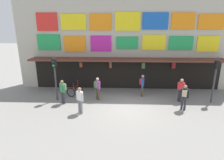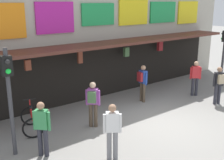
{
  "view_description": "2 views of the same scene",
  "coord_description": "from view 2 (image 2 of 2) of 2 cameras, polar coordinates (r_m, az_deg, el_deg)",
  "views": [
    {
      "loc": [
        -0.58,
        -11.21,
        5.34
      ],
      "look_at": [
        -1.09,
        1.17,
        1.56
      ],
      "focal_mm": 30.05,
      "sensor_mm": 36.0,
      "label": 1
    },
    {
      "loc": [
        -7.49,
        -6.56,
        4.41
      ],
      "look_at": [
        -0.81,
        1.94,
        1.4
      ],
      "focal_mm": 45.7,
      "sensor_mm": 36.0,
      "label": 2
    }
  ],
  "objects": [
    {
      "name": "ground_plane",
      "position": [
        10.89,
        9.79,
        -8.58
      ],
      "size": [
        80.0,
        80.0,
        0.0
      ],
      "primitive_type": "plane",
      "color": "gray"
    },
    {
      "name": "shopfront",
      "position": [
        13.42,
        -4.36,
        13.61
      ],
      "size": [
        18.0,
        2.6,
        8.0
      ],
      "color": "#B2AD9E",
      "rests_on": "ground"
    },
    {
      "name": "traffic_light_near",
      "position": [
        8.43,
        -19.98,
        -1.04
      ],
      "size": [
        0.29,
        0.33,
        3.2
      ],
      "color": "#38383D",
      "rests_on": "ground"
    },
    {
      "name": "traffic_light_far",
      "position": [
        15.61,
        21.49,
        6.11
      ],
      "size": [
        0.32,
        0.35,
        3.2
      ],
      "color": "#38383D",
      "rests_on": "ground"
    },
    {
      "name": "bicycle_parked",
      "position": [
        10.37,
        -15.75,
        -7.85
      ],
      "size": [
        1.05,
        1.33,
        1.05
      ],
      "color": "black",
      "rests_on": "ground"
    },
    {
      "name": "pedestrian_in_yellow",
      "position": [
        8.11,
        0.07,
        -9.74
      ],
      "size": [
        0.45,
        0.38,
        1.68
      ],
      "color": "gray",
      "rests_on": "ground"
    },
    {
      "name": "pedestrian_in_red",
      "position": [
        14.11,
        16.32,
        0.86
      ],
      "size": [
        0.47,
        0.47,
        1.68
      ],
      "color": "#2D2D38",
      "rests_on": "ground"
    },
    {
      "name": "pedestrian_in_white",
      "position": [
        12.76,
        6.12,
        -0.12
      ],
      "size": [
        0.38,
        0.53,
        1.68
      ],
      "color": "brown",
      "rests_on": "ground"
    },
    {
      "name": "pedestrian_in_green",
      "position": [
        8.52,
        -13.79,
        -8.66
      ],
      "size": [
        0.47,
        0.47,
        1.68
      ],
      "color": "#2D2D38",
      "rests_on": "ground"
    },
    {
      "name": "pedestrian_in_blue",
      "position": [
        10.14,
        -3.87,
        -4.24
      ],
      "size": [
        0.47,
        0.47,
        1.68
      ],
      "color": "brown",
      "rests_on": "ground"
    },
    {
      "name": "pedestrian_in_black",
      "position": [
        13.2,
        20.58,
        -0.51
      ],
      "size": [
        0.5,
        0.45,
        1.68
      ],
      "color": "#2D2D38",
      "rests_on": "ground"
    }
  ]
}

